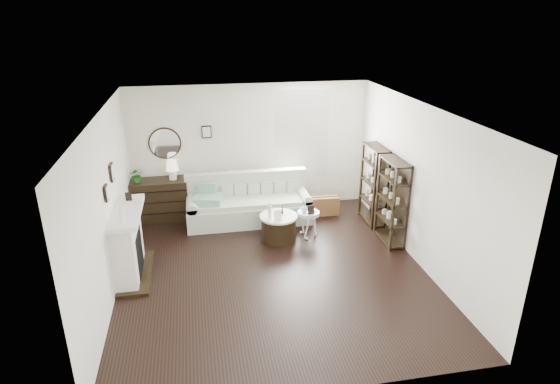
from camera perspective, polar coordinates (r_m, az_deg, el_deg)
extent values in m
plane|color=black|center=(7.98, -0.85, -9.50)|extent=(5.50, 5.50, 0.00)
plane|color=white|center=(6.98, -0.97, 9.86)|extent=(5.50, 5.50, 0.00)
plane|color=white|center=(9.95, -3.62, 5.37)|extent=(5.00, 0.00, 5.00)
plane|color=white|center=(4.99, 4.62, -12.18)|extent=(5.00, 0.00, 5.00)
plane|color=white|center=(7.41, -20.34, -1.78)|extent=(0.00, 5.50, 5.50)
plane|color=white|center=(8.15, 16.70, 0.77)|extent=(0.00, 5.50, 5.50)
cube|color=white|center=(10.05, 2.64, 7.04)|extent=(1.00, 0.02, 1.80)
cube|color=silver|center=(9.99, 2.72, 6.95)|extent=(1.15, 0.02, 1.90)
cylinder|color=silver|center=(9.82, -13.86, 5.77)|extent=(0.60, 0.03, 0.60)
cube|color=black|center=(9.75, -8.95, 7.25)|extent=(0.20, 0.03, 0.26)
cube|color=white|center=(7.98, -18.09, -6.15)|extent=(0.34, 1.20, 1.10)
cube|color=black|center=(8.04, -17.75, -7.09)|extent=(0.30, 0.65, 0.70)
cube|color=white|center=(7.73, -18.20, -2.38)|extent=(0.44, 1.35, 0.08)
cube|color=black|center=(8.21, -17.11, -9.38)|extent=(0.50, 1.40, 0.05)
cylinder|color=white|center=(7.26, -18.73, -2.71)|extent=(0.08, 0.08, 0.22)
cube|color=black|center=(8.06, -17.98, -0.53)|extent=(0.10, 0.03, 0.14)
cube|color=black|center=(7.26, -20.42, -0.11)|extent=(0.03, 0.18, 0.24)
cube|color=black|center=(7.84, -19.82, 2.29)|extent=(0.03, 0.22, 0.28)
cube|color=black|center=(9.58, 11.36, 0.87)|extent=(0.30, 0.80, 1.60)
cylinder|color=beige|center=(9.46, 11.67, -1.25)|extent=(0.08, 0.08, 0.11)
cylinder|color=beige|center=(9.67, 11.13, -0.69)|extent=(0.08, 0.08, 0.11)
cylinder|color=beige|center=(9.89, 10.61, -0.16)|extent=(0.08, 0.08, 0.11)
cylinder|color=beige|center=(9.32, 11.85, 1.02)|extent=(0.08, 0.08, 0.11)
cylinder|color=beige|center=(9.53, 11.30, 1.53)|extent=(0.08, 0.08, 0.11)
cylinder|color=beige|center=(9.75, 10.77, 2.03)|extent=(0.08, 0.08, 0.11)
cylinder|color=beige|center=(9.19, 12.04, 3.35)|extent=(0.08, 0.08, 0.11)
cylinder|color=beige|center=(9.41, 11.47, 3.82)|extent=(0.08, 0.08, 0.11)
cylinder|color=beige|center=(9.63, 10.93, 4.27)|extent=(0.08, 0.08, 0.11)
cube|color=black|center=(8.81, 13.47, -1.17)|extent=(0.30, 0.80, 1.60)
cylinder|color=beige|center=(8.71, 13.84, -3.50)|extent=(0.08, 0.08, 0.11)
cylinder|color=beige|center=(8.91, 13.20, -2.84)|extent=(0.08, 0.08, 0.11)
cylinder|color=beige|center=(9.12, 12.59, -2.21)|extent=(0.08, 0.08, 0.11)
cylinder|color=beige|center=(8.55, 14.08, -1.07)|extent=(0.08, 0.08, 0.11)
cylinder|color=beige|center=(8.76, 13.42, -0.45)|extent=(0.08, 0.08, 0.11)
cylinder|color=beige|center=(8.97, 12.79, 0.13)|extent=(0.08, 0.08, 0.11)
cylinder|color=beige|center=(8.41, 14.32, 1.45)|extent=(0.08, 0.08, 0.11)
cylinder|color=beige|center=(8.62, 13.65, 2.01)|extent=(0.08, 0.08, 0.11)
cylinder|color=beige|center=(8.84, 13.00, 2.55)|extent=(0.08, 0.08, 0.11)
cube|color=beige|center=(9.62, -3.80, -2.48)|extent=(2.51, 0.87, 0.41)
cube|color=beige|center=(9.50, -3.82, -1.17)|extent=(2.18, 0.70, 0.10)
cube|color=beige|center=(9.79, -4.10, 0.38)|extent=(2.51, 0.19, 0.77)
cube|color=beige|center=(9.55, -10.62, -2.70)|extent=(0.21, 0.82, 0.50)
cube|color=beige|center=(9.79, 2.83, -1.72)|extent=(0.21, 0.82, 0.50)
cube|color=#289374|center=(9.38, -8.81, -0.89)|extent=(0.63, 0.56, 0.14)
cube|color=brown|center=(9.96, 5.45, -1.69)|extent=(0.61, 0.23, 0.40)
cube|color=black|center=(9.95, -14.85, -0.94)|extent=(1.29, 0.54, 0.86)
cube|color=black|center=(9.77, -14.83, -2.60)|extent=(1.23, 0.01, 0.02)
cube|color=black|center=(9.68, -14.96, -1.33)|extent=(1.23, 0.01, 0.02)
cube|color=black|center=(9.60, -15.09, -0.03)|extent=(1.23, 0.01, 0.01)
imported|color=#1E5A19|center=(9.74, -17.07, 1.98)|extent=(0.31, 0.27, 0.31)
cylinder|color=black|center=(8.87, -0.16, -4.45)|extent=(0.65, 0.65, 0.46)
cylinder|color=white|center=(8.76, -0.17, -2.99)|extent=(0.71, 0.71, 0.04)
cylinder|color=white|center=(8.89, 3.48, -2.50)|extent=(0.42, 0.42, 0.03)
cylinder|color=white|center=(8.90, 3.47, -2.71)|extent=(0.43, 0.43, 0.02)
cylinder|color=white|center=(8.99, 3.44, -4.00)|extent=(0.03, 0.03, 0.48)
cylinder|color=silver|center=(8.59, -1.24, -2.27)|extent=(0.07, 0.07, 0.30)
cube|color=white|center=(8.55, -0.28, -2.81)|extent=(0.15, 0.09, 0.19)
cube|color=black|center=(8.75, 3.79, -2.18)|extent=(0.14, 0.07, 0.17)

